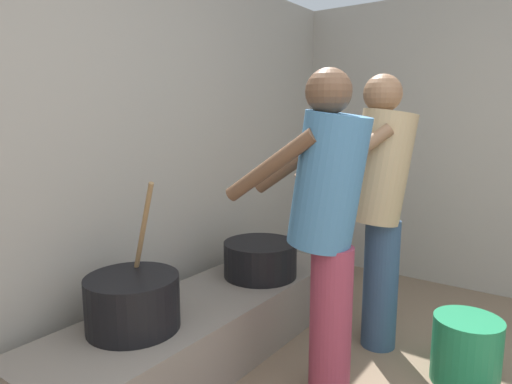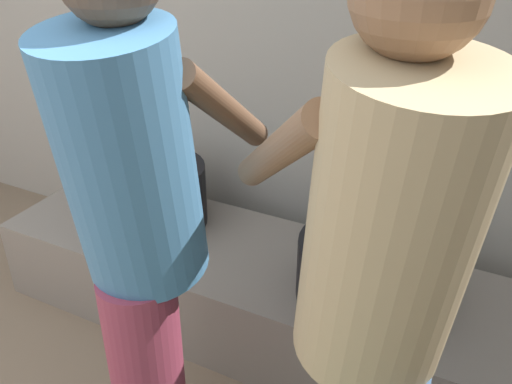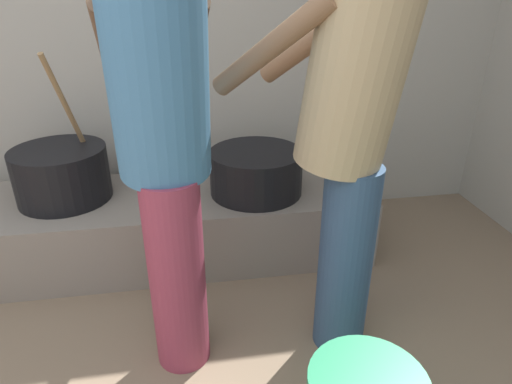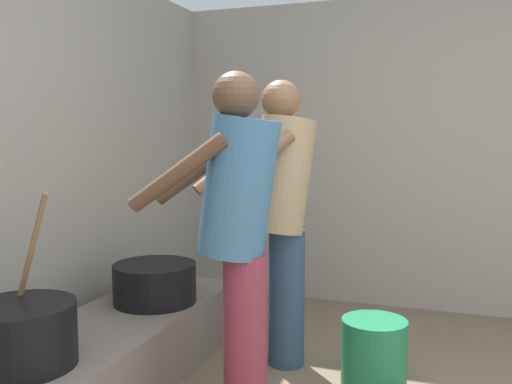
{
  "view_description": "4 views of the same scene",
  "coord_description": "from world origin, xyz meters",
  "views": [
    {
      "loc": [
        -1.12,
        0.16,
        1.35
      ],
      "look_at": [
        0.41,
        1.26,
        1.03
      ],
      "focal_mm": 31.46,
      "sensor_mm": 36.0,
      "label": 1
    },
    {
      "loc": [
        1.48,
        0.2,
        1.6
      ],
      "look_at": [
        0.92,
        1.3,
        0.92
      ],
      "focal_mm": 38.97,
      "sensor_mm": 36.0,
      "label": 2
    },
    {
      "loc": [
        0.79,
        -0.27,
        1.33
      ],
      "look_at": [
        1.03,
        1.22,
        0.6
      ],
      "focal_mm": 30.98,
      "sensor_mm": 36.0,
      "label": 3
    },
    {
      "loc": [
        -1.55,
        0.2,
        1.29
      ],
      "look_at": [
        0.53,
        0.93,
        1.06
      ],
      "focal_mm": 38.66,
      "sensor_mm": 36.0,
      "label": 4
    }
  ],
  "objects": [
    {
      "name": "cooking_pot_main",
      "position": [
        0.17,
        1.81,
        0.48
      ],
      "size": [
        0.44,
        0.44,
        0.71
      ],
      "color": "black",
      "rests_on": "hearth_ledge"
    },
    {
      "name": "cook_in_tan_shirt",
      "position": [
        1.31,
        1.05,
        0.9
      ],
      "size": [
        0.68,
        0.7,
        1.58
      ],
      "color": "navy",
      "rests_on": "ground_plane"
    },
    {
      "name": "hearth_ledge",
      "position": [
        0.64,
        1.78,
        0.18
      ],
      "size": [
        2.08,
        0.6,
        0.35
      ],
      "primitive_type": "cube",
      "color": "slate",
      "rests_on": "ground_plane"
    },
    {
      "name": "cook_in_blue_shirt",
      "position": [
        0.71,
        1.08,
        0.89
      ],
      "size": [
        0.38,
        0.68,
        1.56
      ],
      "color": "#8C3347",
      "rests_on": "ground_plane"
    },
    {
      "name": "block_enclosure_rear",
      "position": [
        0.0,
        2.3,
        1.14
      ],
      "size": [
        5.6,
        0.2,
        2.28
      ],
      "primitive_type": "cube",
      "color": "#9E998E",
      "rests_on": "ground_plane"
    },
    {
      "name": "cooking_pot_secondary",
      "position": [
        1.11,
        1.73,
        0.46
      ],
      "size": [
        0.46,
        0.46,
        0.22
      ],
      "color": "black",
      "rests_on": "hearth_ledge"
    }
  ]
}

